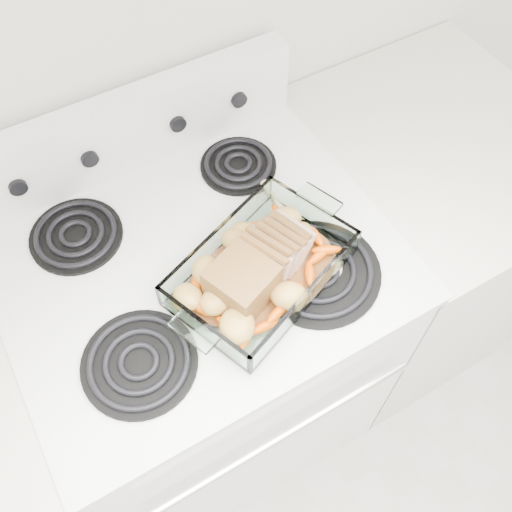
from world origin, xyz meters
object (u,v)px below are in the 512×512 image
electric_range (210,346)px  baking_dish (261,272)px  counter_right (405,246)px  pork_roast (251,268)px

electric_range → baking_dish: (0.09, -0.12, 0.48)m
electric_range → counter_right: size_ratio=1.20×
pork_roast → electric_range: bearing=103.3°
baking_dish → electric_range: bearing=105.4°
electric_range → pork_roast: 0.53m
electric_range → pork_roast: bearing=-61.0°
electric_range → baking_dish: electric_range is taller
counter_right → pork_roast: 0.81m
electric_range → pork_roast: electric_range is taller
electric_range → pork_roast: size_ratio=5.04×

